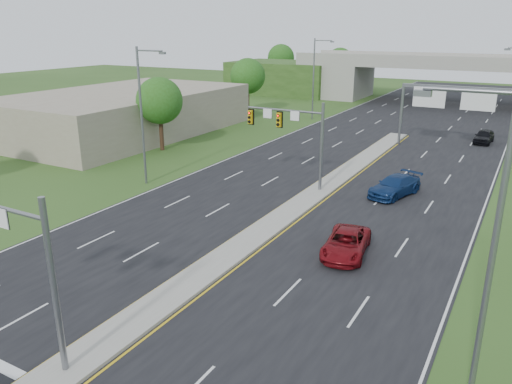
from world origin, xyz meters
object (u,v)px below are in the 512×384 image
object	(u,v)px
car_far_a	(346,243)
car_far_b	(395,186)
car_far_c	(484,136)
sign_gantry	(456,100)
signal_mast_near	(6,246)
signal_mast_far	(295,130)
overpass	(445,82)

from	to	relation	value
car_far_a	car_far_b	bearing A→B (deg)	83.03
car_far_c	sign_gantry	bearing A→B (deg)	-113.02
signal_mast_near	signal_mast_far	bearing A→B (deg)	90.00
car_far_a	signal_mast_near	bearing A→B (deg)	-126.27
car_far_a	car_far_c	xyz separation A→B (m)	(3.67, 35.28, 0.07)
signal_mast_near	car_far_a	size ratio (longest dim) A/B	1.43
car_far_a	overpass	bearing A→B (deg)	86.60
signal_mast_near	overpass	world-z (taller)	overpass
signal_mast_far	car_far_c	world-z (taller)	signal_mast_far
overpass	car_far_b	xyz separation A→B (m)	(5.40, -53.10, -2.77)
signal_mast_near	signal_mast_far	xyz separation A→B (m)	(0.00, 25.00, 0.00)
signal_mast_near	car_far_a	bearing A→B (deg)	62.14
car_far_c	car_far_a	bearing A→B (deg)	-92.32
sign_gantry	car_far_a	bearing A→B (deg)	-91.88
sign_gantry	car_far_a	distance (m)	30.28
signal_mast_near	sign_gantry	world-z (taller)	signal_mast_near
signal_mast_near	overpass	distance (m)	80.11
sign_gantry	overpass	bearing A→B (deg)	100.79
signal_mast_far	car_far_b	distance (m)	8.84
overpass	car_far_c	bearing A→B (deg)	-72.50
sign_gantry	overpass	xyz separation A→B (m)	(-6.68, 35.08, -1.69)
signal_mast_near	car_far_b	world-z (taller)	signal_mast_near
signal_mast_far	sign_gantry	bearing A→B (deg)	65.89
sign_gantry	signal_mast_near	bearing A→B (deg)	-101.25
car_far_a	car_far_c	world-z (taller)	car_far_c
signal_mast_far	car_far_b	bearing A→B (deg)	14.43
car_far_c	car_far_b	bearing A→B (deg)	-96.02
signal_mast_far	car_far_a	bearing A→B (deg)	-51.26
signal_mast_near	car_far_c	size ratio (longest dim) A/B	1.59
signal_mast_far	overpass	distance (m)	55.13
sign_gantry	car_far_c	bearing A→B (deg)	63.36
signal_mast_far	sign_gantry	world-z (taller)	signal_mast_far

